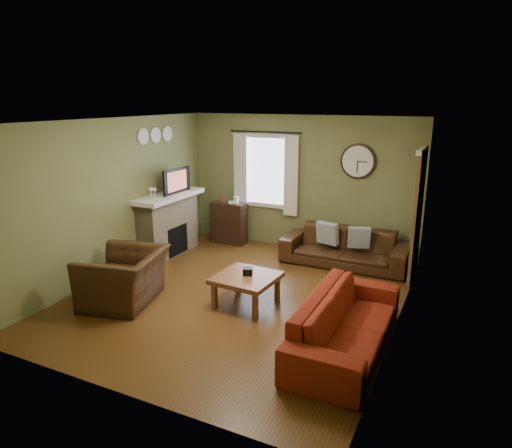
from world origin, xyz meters
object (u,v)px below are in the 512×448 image
at_px(sofa_red, 346,323).
at_px(coffee_table, 246,290).
at_px(bookshelf, 229,223).
at_px(armchair, 124,278).
at_px(sofa_brown, 345,247).

height_order(sofa_red, coffee_table, sofa_red).
bearing_deg(bookshelf, sofa_red, -42.81).
xyz_separation_m(sofa_red, armchair, (-3.25, -0.14, 0.05)).
xyz_separation_m(bookshelf, coffee_table, (1.65, -2.46, -0.20)).
xyz_separation_m(armchair, coffee_table, (1.64, 0.69, -0.16)).
bearing_deg(sofa_brown, coffee_table, -110.85).
distance_m(bookshelf, sofa_red, 4.44).
bearing_deg(bookshelf, armchair, -89.90).
distance_m(sofa_red, armchair, 3.25).
xyz_separation_m(bookshelf, sofa_brown, (2.49, -0.24, -0.10)).
height_order(armchair, coffee_table, armchair).
relative_size(bookshelf, sofa_red, 0.37).
height_order(bookshelf, sofa_brown, bookshelf).
xyz_separation_m(sofa_brown, coffee_table, (-0.85, -2.22, -0.10)).
bearing_deg(bookshelf, coffee_table, -56.21).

